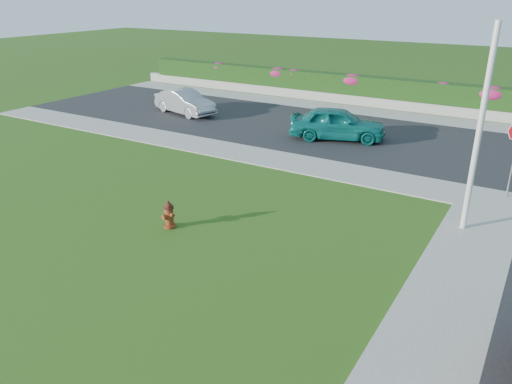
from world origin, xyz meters
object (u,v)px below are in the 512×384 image
Objects in this scene: fire_hydrant at (169,215)px; utility_pole at (479,133)px; sedan_silver at (185,102)px; sedan_teal at (337,123)px.

utility_pole is at bearing 45.64° from fire_hydrant.
sedan_silver is at bearing 141.96° from fire_hydrant.
sedan_silver is 17.30m from utility_pole.
fire_hydrant is 14.06m from sedan_silver.
fire_hydrant is 8.78m from utility_pole.
sedan_teal is 9.62m from utility_pole.
utility_pole is (6.66, -6.63, 2.08)m from sedan_teal.
fire_hydrant is 0.19× the size of sedan_teal.
utility_pole reaches higher than sedan_teal.
utility_pole is (7.26, 4.28, 2.46)m from fire_hydrant.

